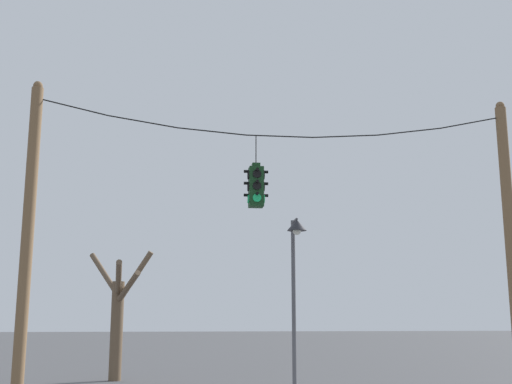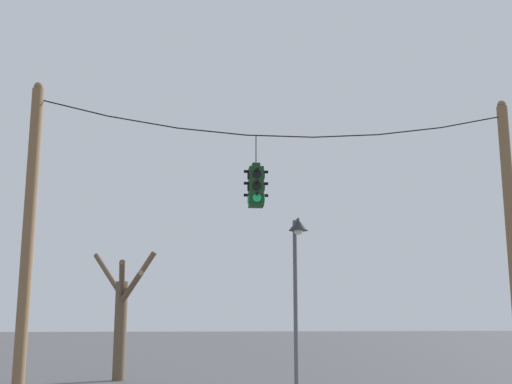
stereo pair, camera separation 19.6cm
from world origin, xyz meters
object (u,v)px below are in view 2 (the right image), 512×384
utility_pole_left (28,245)px  traffic_light_over_intersection (256,186)px  street_lamp (297,256)px  bare_tree (122,313)px

utility_pole_left → traffic_light_over_intersection: (5.15, -0.00, 1.46)m
utility_pole_left → street_lamp: bearing=26.3°
utility_pole_left → bare_tree: 9.66m
utility_pole_left → bare_tree: (1.28, 9.47, -1.43)m
utility_pole_left → street_lamp: 7.49m
utility_pole_left → traffic_light_over_intersection: size_ratio=4.39×
street_lamp → bare_tree: (-5.44, 6.15, -1.57)m
traffic_light_over_intersection → bare_tree: bearing=112.2°
utility_pole_left → traffic_light_over_intersection: utility_pole_left is taller
street_lamp → bare_tree: street_lamp is taller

